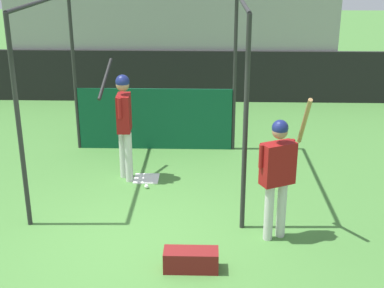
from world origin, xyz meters
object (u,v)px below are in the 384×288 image
at_px(player_waiting, 278,168).
at_px(equipment_bag, 191,260).
at_px(player_batter, 124,116).
at_px(baseball, 146,186).

bearing_deg(player_waiting, equipment_bag, -170.00).
height_order(player_batter, baseball, player_batter).
relative_size(player_batter, baseball, 27.81).
bearing_deg(baseball, player_waiting, -38.34).
distance_m(player_waiting, equipment_bag, 1.71).
height_order(equipment_bag, baseball, equipment_bag).
height_order(player_waiting, baseball, player_waiting).
distance_m(player_waiting, baseball, 2.76).
xyz_separation_m(player_waiting, equipment_bag, (-1.16, -0.85, -0.93)).
bearing_deg(player_waiting, baseball, 115.40).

